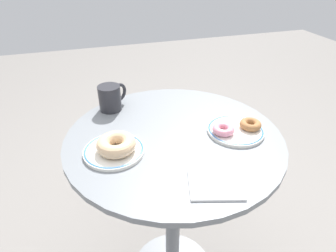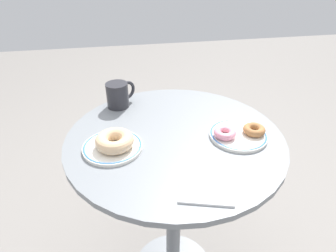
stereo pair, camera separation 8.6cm
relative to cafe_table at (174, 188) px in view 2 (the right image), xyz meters
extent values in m
cylinder|color=slate|center=(0.00, 0.00, 0.22)|extent=(0.68, 0.68, 0.02)
cylinder|color=slate|center=(0.00, 0.00, -0.14)|extent=(0.06, 0.06, 0.69)
cylinder|color=white|center=(-0.19, -0.03, 0.23)|extent=(0.17, 0.17, 0.01)
torus|color=#3D75BC|center=(-0.19, -0.03, 0.23)|extent=(0.17, 0.17, 0.01)
cylinder|color=white|center=(0.19, -0.04, 0.23)|extent=(0.18, 0.18, 0.01)
torus|color=#3D75BC|center=(0.19, -0.04, 0.23)|extent=(0.17, 0.17, 0.01)
torus|color=#E0B789|center=(-0.18, -0.04, 0.26)|extent=(0.16, 0.16, 0.04)
torus|color=#A36B3D|center=(0.24, -0.05, 0.25)|extent=(0.09, 0.09, 0.02)
torus|color=pink|center=(0.14, -0.05, 0.25)|extent=(0.10, 0.10, 0.02)
cube|color=white|center=(0.03, -0.24, 0.23)|extent=(0.16, 0.16, 0.01)
cylinder|color=#28282D|center=(-0.17, 0.23, 0.27)|extent=(0.08, 0.08, 0.09)
torus|color=#28282D|center=(-0.13, 0.25, 0.27)|extent=(0.06, 0.05, 0.07)
camera|label=1|loc=(-0.24, -0.71, 0.73)|focal=30.83mm
camera|label=2|loc=(-0.15, -0.73, 0.73)|focal=30.83mm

